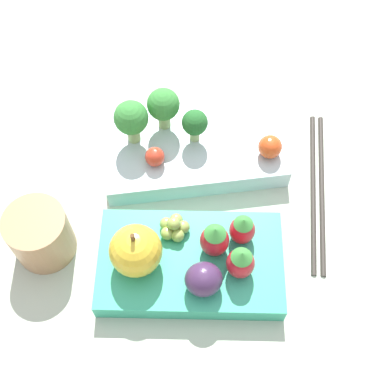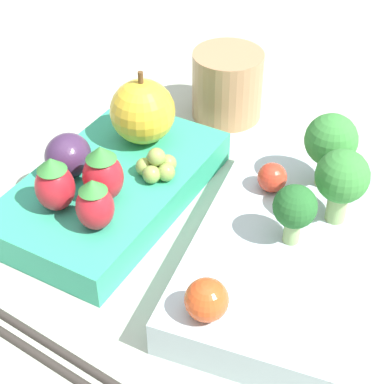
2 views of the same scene
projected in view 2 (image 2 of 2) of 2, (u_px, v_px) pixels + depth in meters
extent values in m
plane|color=#ADB7A3|center=(190.00, 232.00, 0.48)|extent=(4.00, 4.00, 0.00)
cube|color=silver|center=(282.00, 251.00, 0.45)|extent=(0.21, 0.12, 0.03)
cube|color=#33A87F|center=(112.00, 188.00, 0.50)|extent=(0.20, 0.13, 0.03)
cylinder|color=#93B770|center=(326.00, 171.00, 0.47)|extent=(0.01, 0.01, 0.02)
sphere|color=#388438|center=(331.00, 140.00, 0.46)|extent=(0.04, 0.04, 0.04)
cylinder|color=#93B770|center=(337.00, 207.00, 0.44)|extent=(0.01, 0.01, 0.02)
sphere|color=#388438|center=(342.00, 176.00, 0.43)|extent=(0.04, 0.04, 0.04)
cylinder|color=#93B770|center=(292.00, 231.00, 0.43)|extent=(0.01, 0.01, 0.02)
sphere|color=#236028|center=(295.00, 207.00, 0.41)|extent=(0.03, 0.03, 0.03)
sphere|color=#DB4C1E|center=(207.00, 300.00, 0.38)|extent=(0.03, 0.03, 0.03)
sphere|color=red|center=(272.00, 177.00, 0.47)|extent=(0.02, 0.02, 0.02)
sphere|color=gold|center=(143.00, 112.00, 0.51)|extent=(0.05, 0.05, 0.05)
cylinder|color=brown|center=(141.00, 79.00, 0.49)|extent=(0.00, 0.00, 0.01)
ellipsoid|color=red|center=(95.00, 207.00, 0.44)|extent=(0.03, 0.03, 0.03)
cone|color=#388438|center=(92.00, 186.00, 0.42)|extent=(0.02, 0.02, 0.01)
ellipsoid|color=red|center=(55.00, 187.00, 0.45)|extent=(0.03, 0.03, 0.04)
cone|color=#388438|center=(51.00, 164.00, 0.44)|extent=(0.02, 0.02, 0.01)
ellipsoid|color=red|center=(103.00, 177.00, 0.46)|extent=(0.03, 0.03, 0.04)
cone|color=#388438|center=(100.00, 153.00, 0.45)|extent=(0.02, 0.02, 0.01)
ellipsoid|color=#42284C|center=(70.00, 153.00, 0.49)|extent=(0.04, 0.03, 0.03)
sphere|color=#8EA84C|center=(152.00, 174.00, 0.48)|extent=(0.01, 0.01, 0.01)
sphere|color=#8EA84C|center=(166.00, 172.00, 0.48)|extent=(0.01, 0.01, 0.01)
sphere|color=#8EA84C|center=(168.00, 163.00, 0.49)|extent=(0.01, 0.01, 0.01)
sphere|color=#8EA84C|center=(155.00, 160.00, 0.50)|extent=(0.01, 0.01, 0.01)
sphere|color=#8EA84C|center=(145.00, 167.00, 0.49)|extent=(0.01, 0.01, 0.01)
sphere|color=#8EA84C|center=(156.00, 157.00, 0.48)|extent=(0.01, 0.01, 0.01)
cylinder|color=tan|center=(227.00, 85.00, 0.59)|extent=(0.06, 0.06, 0.06)
cylinder|color=#332D28|center=(116.00, 383.00, 0.38)|extent=(0.05, 0.21, 0.01)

